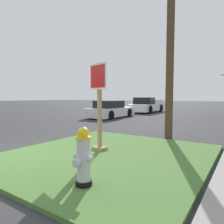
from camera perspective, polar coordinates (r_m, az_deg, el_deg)
The scene contains 8 objects.
ground_plane at distance 5.90m, azimuth -28.25°, elevation -11.16°, with size 160.00×160.00×0.00m, color #333335.
grass_corner_patch at distance 5.32m, azimuth -1.31°, elevation -11.87°, with size 4.73×5.16×0.08m, color #477033.
fire_hydrant at distance 3.40m, azimuth -7.99°, elevation -12.57°, with size 0.38×0.34×0.95m.
stop_sign at distance 5.49m, azimuth -3.62°, elevation 0.89°, with size 0.67×0.36×2.32m.
manhole_cover at distance 7.44m, azimuth -13.80°, elevation -7.59°, with size 0.70×0.70×0.02m, color black.
parked_sedan_white at distance 15.23m, azimuth -0.50°, elevation 0.52°, with size 1.98×4.34×1.25m.
pickup_truck_white at distance 20.65m, azimuth 9.57°, elevation 1.63°, with size 2.20×5.09×1.48m.
utility_pole at distance 8.18m, azimuth 16.18°, elevation 27.63°, with size 1.74×0.27×9.09m.
Camera 1 is at (5.05, -2.65, 1.51)m, focal length 32.78 mm.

